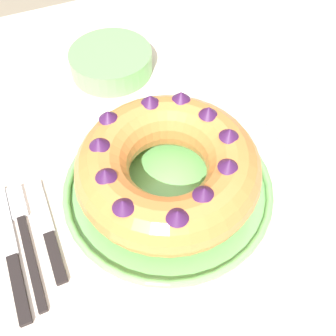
{
  "coord_description": "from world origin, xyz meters",
  "views": [
    {
      "loc": [
        -0.15,
        -0.3,
        1.29
      ],
      "look_at": [
        -0.01,
        0.02,
        0.82
      ],
      "focal_mm": 42.0,
      "sensor_mm": 36.0,
      "label": 1
    }
  ],
  "objects": [
    {
      "name": "fork",
      "position": [
        -0.24,
        0.03,
        0.76
      ],
      "size": [
        0.02,
        0.22,
        0.01
      ],
      "rotation": [
        0.0,
        0.0,
        0.04
      ],
      "color": "black",
      "rests_on": "dining_table"
    },
    {
      "name": "side_bowl",
      "position": [
        -0.0,
        0.34,
        0.78
      ],
      "size": [
        0.17,
        0.17,
        0.05
      ],
      "primitive_type": "cylinder",
      "color": "#6BB760",
      "rests_on": "dining_table"
    },
    {
      "name": "serving_dish",
      "position": [
        -0.01,
        0.02,
        0.77
      ],
      "size": [
        0.33,
        0.33,
        0.02
      ],
      "color": "#6BB760",
      "rests_on": "dining_table"
    },
    {
      "name": "bundt_cake",
      "position": [
        -0.01,
        0.02,
        0.83
      ],
      "size": [
        0.28,
        0.28,
        0.1
      ],
      "color": "#C67538",
      "rests_on": "serving_dish"
    },
    {
      "name": "ground_plane",
      "position": [
        0.0,
        0.0,
        0.0
      ],
      "size": [
        8.0,
        8.0,
        0.0
      ],
      "primitive_type": "plane",
      "color": "gray"
    },
    {
      "name": "cake_knife",
      "position": [
        -0.21,
        0.01,
        0.76
      ],
      "size": [
        0.02,
        0.18,
        0.01
      ],
      "rotation": [
        0.0,
        0.0,
        -0.11
      ],
      "color": "black",
      "rests_on": "dining_table"
    },
    {
      "name": "dining_table",
      "position": [
        0.0,
        0.0,
        0.68
      ],
      "size": [
        1.33,
        1.26,
        0.76
      ],
      "color": "beige",
      "rests_on": "ground_plane"
    },
    {
      "name": "napkin",
      "position": [
        0.3,
        0.04,
        0.76
      ],
      "size": [
        0.18,
        0.13,
        0.0
      ],
      "primitive_type": "cube",
      "rotation": [
        0.0,
        0.0,
        -0.01
      ],
      "color": "beige",
      "rests_on": "dining_table"
    },
    {
      "name": "serving_knife",
      "position": [
        -0.26,
        -0.0,
        0.76
      ],
      "size": [
        0.02,
        0.23,
        0.01
      ],
      "rotation": [
        0.0,
        0.0,
        0.1
      ],
      "color": "black",
      "rests_on": "dining_table"
    }
  ]
}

